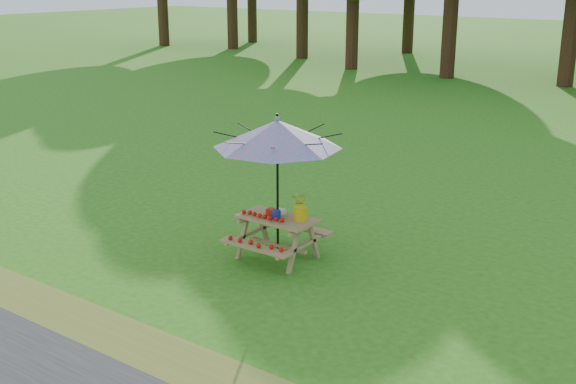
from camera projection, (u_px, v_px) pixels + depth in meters
The scene contains 7 objects.
ground at pixel (192, 249), 11.41m from camera, with size 120.00×120.00×0.00m, color #286D14.
drygrass_strip at pixel (41, 314), 9.25m from camera, with size 120.00×1.20×0.01m, color olive.
picnic_table at pixel (278, 238), 10.95m from camera, with size 1.20×1.32×0.67m.
patio_umbrella at pixel (277, 134), 10.48m from camera, with size 2.27×2.27×2.25m.
produce_bins at pixel (276, 213), 10.87m from camera, with size 0.29×0.35×0.13m.
tomatoes_row at pixel (262, 216), 10.79m from camera, with size 0.77×0.13×0.07m, color red, non-canonical shape.
flower_bucket at pixel (301, 205), 10.66m from camera, with size 0.30×0.27×0.45m.
Camera 1 is at (7.50, -7.69, 4.22)m, focal length 45.00 mm.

